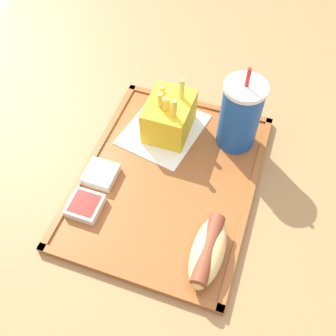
% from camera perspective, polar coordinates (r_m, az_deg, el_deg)
% --- Properties ---
extents(ground_plane, '(8.00, 8.00, 0.00)m').
position_cam_1_polar(ground_plane, '(1.35, -2.01, -19.60)').
color(ground_plane, '#ADA393').
extents(dining_table, '(1.47, 1.09, 0.71)m').
position_cam_1_polar(dining_table, '(1.01, -2.60, -14.13)').
color(dining_table, olive).
rests_on(dining_table, ground_plane).
extents(food_tray, '(0.39, 0.30, 0.01)m').
position_cam_1_polar(food_tray, '(0.70, 0.00, -1.64)').
color(food_tray, brown).
rests_on(food_tray, dining_table).
extents(paper_napkin, '(0.18, 0.16, 0.00)m').
position_cam_1_polar(paper_napkin, '(0.77, -0.64, 5.61)').
color(paper_napkin, white).
rests_on(paper_napkin, food_tray).
extents(soda_cup, '(0.07, 0.07, 0.17)m').
position_cam_1_polar(soda_cup, '(0.71, 10.42, 7.60)').
color(soda_cup, '#194CA5').
rests_on(soda_cup, food_tray).
extents(hot_dog_far, '(0.12, 0.05, 0.04)m').
position_cam_1_polar(hot_dog_far, '(0.61, 5.82, -11.88)').
color(hot_dog_far, '#DBB270').
rests_on(hot_dog_far, food_tray).
extents(fries_carton, '(0.10, 0.08, 0.11)m').
position_cam_1_polar(fries_carton, '(0.74, 0.39, 7.44)').
color(fries_carton, gold).
rests_on(fries_carton, food_tray).
extents(sauce_cup_mayo, '(0.05, 0.05, 0.02)m').
position_cam_1_polar(sauce_cup_mayo, '(0.70, -9.73, -0.87)').
color(sauce_cup_mayo, silver).
rests_on(sauce_cup_mayo, food_tray).
extents(sauce_cup_ketchup, '(0.05, 0.05, 0.02)m').
position_cam_1_polar(sauce_cup_ketchup, '(0.67, -11.95, -5.34)').
color(sauce_cup_ketchup, silver).
rests_on(sauce_cup_ketchup, food_tray).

